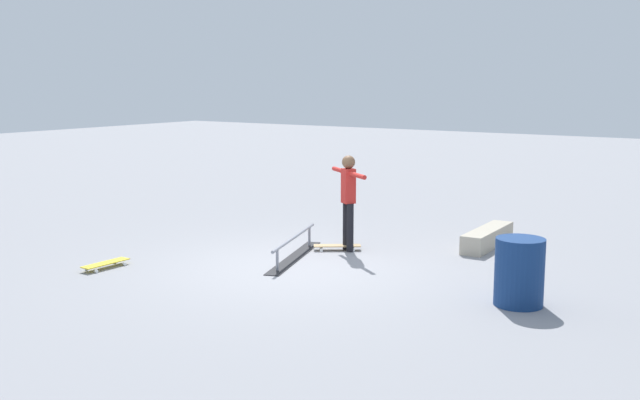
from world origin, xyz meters
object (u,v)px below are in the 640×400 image
Objects in this scene: trash_bin at (519,272)px; skateboard_main at (337,246)px; skater_main at (348,196)px; grind_rail at (294,248)px; skate_ledge at (487,238)px; loose_skateboard_yellow at (106,263)px.

skateboard_main is at bearing -110.65° from trash_bin.
skater_main is 2.11× the size of skateboard_main.
skate_ledge is at bearing 118.97° from grind_rail.
trash_bin reaches higher than grind_rail.
trash_bin is (3.04, 1.59, 0.28)m from skate_ledge.
grind_rail is at bearing -97.53° from trash_bin.
loose_skateboard_yellow is (3.01, -2.32, 0.00)m from skateboard_main.
grind_rail is 1.30m from skater_main.
skateboard_main is at bearing -36.31° from loose_skateboard_yellow.
loose_skateboard_yellow is 6.18m from trash_bin.
skate_ledge is (-2.53, 2.32, 0.00)m from grind_rail.
trash_bin reaches higher than skate_ledge.
skateboard_main is at bearing -50.41° from skate_ledge.
grind_rail is at bearing 36.38° from skateboard_main.
trash_bin is (1.44, 3.45, -0.50)m from skater_main.
grind_rail is 3.43m from skate_ledge.
skateboard_main is at bearing 61.51° from skater_main.
skater_main is at bearing -49.39° from skate_ledge.
skate_ledge reaches higher than loose_skateboard_yellow.
skater_main reaches higher than skate_ledge.
grind_rail is 2.97m from loose_skateboard_yellow.
grind_rail is at bearing -42.56° from skate_ledge.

